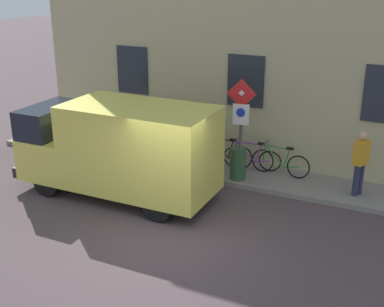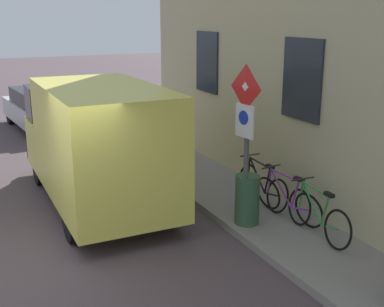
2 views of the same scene
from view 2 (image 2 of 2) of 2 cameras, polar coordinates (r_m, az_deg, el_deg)
ground_plane at (r=8.38m, az=-16.38°, el=-11.83°), size 80.00×80.00×0.00m
sidewalk_slab at (r=9.68m, az=7.71°, el=-7.03°), size 1.69×15.85×0.14m
sign_post_stacked at (r=8.43m, az=6.13°, el=3.29°), size 0.18×0.56×2.74m
delivery_van at (r=10.18m, az=-10.99°, el=1.48°), size 2.01×5.33×2.50m
parked_hatchback at (r=17.63m, az=-16.83°, el=5.06°), size 2.13×4.15×1.38m
bicycle_green at (r=8.71m, az=14.16°, el=-6.88°), size 0.46×1.71×0.89m
bicycle_purple at (r=9.32m, az=10.86°, el=-5.15°), size 0.49×1.71×0.89m
bicycle_black at (r=9.97m, az=8.00°, el=-3.63°), size 0.46×1.71×0.89m
litter_bin at (r=8.98m, az=6.33°, el=-5.25°), size 0.44×0.44×0.90m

